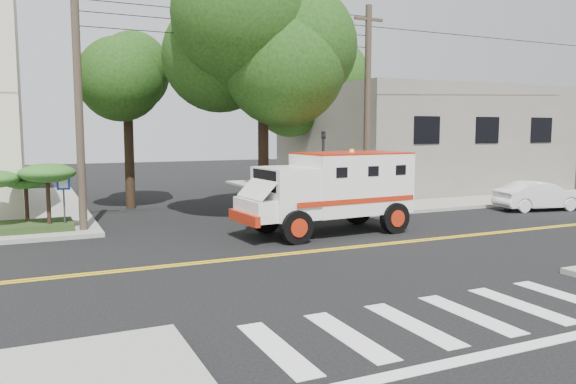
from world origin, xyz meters
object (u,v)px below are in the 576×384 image
armored_truck (332,188)px  parked_sedan (539,196)px  pedestrian_a (359,194)px  pedestrian_b (374,182)px

armored_truck → parked_sedan: bearing=1.3°
parked_sedan → pedestrian_a: (-8.39, 2.03, 0.29)m
pedestrian_a → pedestrian_b: pedestrian_b is taller
parked_sedan → pedestrian_a: size_ratio=2.50×
armored_truck → parked_sedan: (11.40, 1.01, -0.97)m
armored_truck → pedestrian_a: size_ratio=3.99×
pedestrian_a → pedestrian_b: bearing=-156.8°
pedestrian_b → pedestrian_a: bearing=89.6°
armored_truck → parked_sedan: 11.49m
pedestrian_a → pedestrian_b: 3.94m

